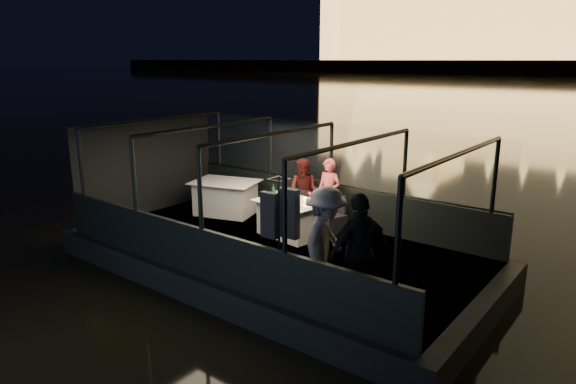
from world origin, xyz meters
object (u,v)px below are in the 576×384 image
Objects in this scene: passenger_dark at (359,254)px; dining_table_aft at (226,199)px; coat_stand at (279,238)px; wine_bottle at (273,192)px; dining_table_central at (291,218)px; passenger_stripe at (325,246)px; person_man_maroon at (304,192)px; chair_port_left at (293,207)px; person_woman_coral at (329,196)px; chair_port_right at (336,213)px.

dining_table_aft is at bearing -90.38° from passenger_dark.
coat_stand is 6.01× the size of wine_bottle.
passenger_dark is at bearing -24.10° from dining_table_aft.
passenger_stripe is (2.21, -2.00, 0.47)m from dining_table_central.
passenger_stripe is (2.47, -2.83, 0.10)m from person_man_maroon.
chair_port_left is 0.45× the size of passenger_stripe.
person_woman_coral is (0.69, 0.41, 0.30)m from chair_port_left.
dining_table_central is 0.63m from chair_port_left.
person_woman_coral is 0.61m from person_man_maroon.
person_woman_coral reaches higher than person_man_maroon.
dining_table_central is 2.26m from dining_table_aft.
chair_port_right reaches higher than dining_table_central.
chair_port_left is (1.90, 0.22, 0.06)m from dining_table_aft.
passenger_dark is (3.05, -2.78, 0.10)m from person_man_maroon.
person_man_maroon is (1.99, 0.53, 0.36)m from dining_table_aft.
dining_table_central is 1.78× the size of chair_port_left.
dining_table_aft is at bearing 162.74° from chair_port_left.
person_woman_coral is 4.94× the size of wine_bottle.
dining_table_central is 0.75× the size of coat_stand.
dining_table_central is at bearing -7.67° from dining_table_aft.
person_woman_coral is 3.79m from passenger_dark.
passenger_stripe is at bearing -68.57° from chair_port_left.
dining_table_central is at bearing 123.45° from coat_stand.
dining_table_aft is 2.92m from chair_port_right.
passenger_stripe is 0.58m from passenger_dark.
chair_port_left is 1.02m from chair_port_right.
person_woman_coral is at bearing -115.92° from passenger_dark.
person_woman_coral is at bearing 69.75° from dining_table_central.
person_man_maroon is at bearing 14.80° from dining_table_aft.
passenger_stripe is (1.87, -2.93, 0.10)m from person_woman_coral.
dining_table_aft is 1.91× the size of chair_port_left.
wine_bottle is (-0.09, -0.58, 0.47)m from chair_port_left.
chair_port_left is (-0.35, 0.52, 0.06)m from dining_table_central.
person_woman_coral is at bearing 168.99° from chair_port_right.
dining_table_central is 0.92× the size of person_woman_coral.
person_man_maroon is 0.92m from wine_bottle.
person_man_maroon reaches higher than wine_bottle.
passenger_stripe is at bearing -27.33° from dining_table_aft.
passenger_dark reaches higher than person_man_maroon.
dining_table_central is at bearing -84.47° from person_man_maroon.
coat_stand is 1.06× the size of passenger_stripe.
chair_port_right is at bearing 49.97° from dining_table_central.
dining_table_central is 1.79× the size of chair_port_right.
person_man_maroon reaches higher than chair_port_right.
chair_port_right is 1.43m from wine_bottle.
passenger_dark is at bearing -30.43° from wine_bottle.
dining_table_aft is 1.91m from chair_port_left.
person_woman_coral reaches higher than wine_bottle.
chair_port_right is at bearing 9.11° from dining_table_aft.
wine_bottle is (-1.92, 2.20, 0.02)m from coat_stand.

